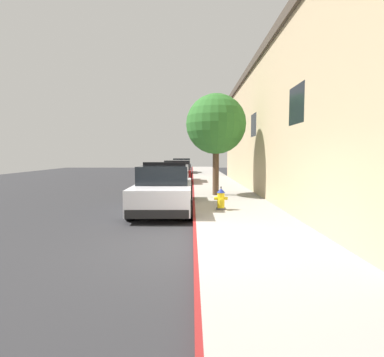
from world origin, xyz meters
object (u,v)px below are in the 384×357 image
at_px(fire_hydrant, 221,199).
at_px(police_cruiser, 165,189).
at_px(parked_car_silver_ahead, 178,172).
at_px(street_tree, 216,124).
at_px(parked_car_dark_far, 182,166).

bearing_deg(fire_hydrant, police_cruiser, 160.60).
bearing_deg(parked_car_silver_ahead, police_cruiser, -90.01).
distance_m(parked_car_silver_ahead, street_tree, 7.83).
relative_size(police_cruiser, fire_hydrant, 6.37).
bearing_deg(parked_car_silver_ahead, street_tree, -74.17).
xyz_separation_m(parked_car_dark_far, street_tree, (2.09, -17.62, 2.53)).
distance_m(parked_car_silver_ahead, fire_hydrant, 11.07).
height_order(police_cruiser, parked_car_dark_far, police_cruiser).
bearing_deg(police_cruiser, parked_car_dark_far, 90.18).
bearing_deg(fire_hydrant, street_tree, 88.32).
xyz_separation_m(police_cruiser, parked_car_dark_far, (-0.07, 20.72, -0.00)).
relative_size(police_cruiser, parked_car_dark_far, 1.00).
relative_size(fire_hydrant, street_tree, 0.17).
height_order(police_cruiser, fire_hydrant, police_cruiser).
height_order(parked_car_silver_ahead, fire_hydrant, parked_car_silver_ahead).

